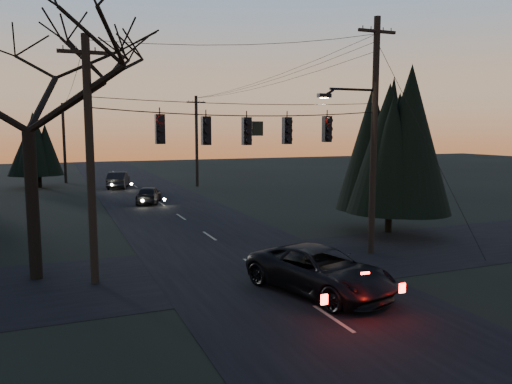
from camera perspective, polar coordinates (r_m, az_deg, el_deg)
name	(u,v)px	position (r m, az deg, el deg)	size (l,w,h in m)	color
main_road	(189,223)	(29.20, -7.63, -3.48)	(8.00, 120.00, 0.02)	black
cross_road	(254,266)	(19.92, -0.23, -8.44)	(60.00, 7.00, 0.02)	black
utility_pole_right	(371,253)	(22.50, 12.96, -6.83)	(5.00, 0.30, 10.00)	black
utility_pole_left	(95,284)	(18.61, -17.89, -9.95)	(1.80, 0.30, 8.50)	black
utility_pole_far_r	(197,186)	(47.81, -6.72, 0.65)	(1.80, 0.30, 8.50)	black
utility_pole_far_l	(66,183)	(54.07, -20.89, 0.98)	(0.30, 0.30, 8.00)	black
span_signal_assembly	(248,130)	(19.10, -0.91, 7.11)	(11.50, 0.44, 1.46)	black
bare_tree_left	(25,69)	(19.33, -24.91, 12.60)	(9.98, 9.98, 10.60)	black
evergreen_right	(391,146)	(26.71, 15.16, 5.07)	(4.44, 4.44, 7.83)	black
evergreen_dist	(38,148)	(50.41, -23.65, 4.59)	(3.90, 3.90, 6.11)	black
suv_near	(320,271)	(16.72, 7.36, -8.95)	(2.46, 5.32, 1.48)	black
sedan_oncoming_a	(149,195)	(37.15, -12.17, -0.31)	(1.52, 3.79, 1.29)	black
sedan_oncoming_b	(118,180)	(47.68, -15.46, 1.32)	(1.57, 4.50, 1.48)	black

